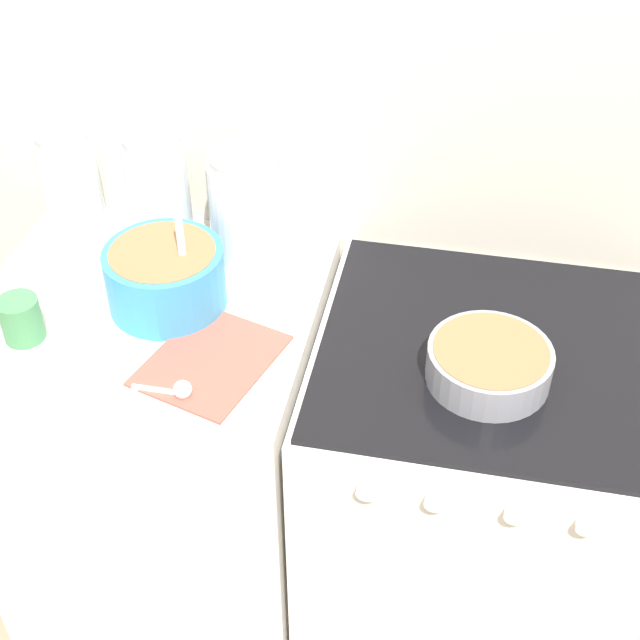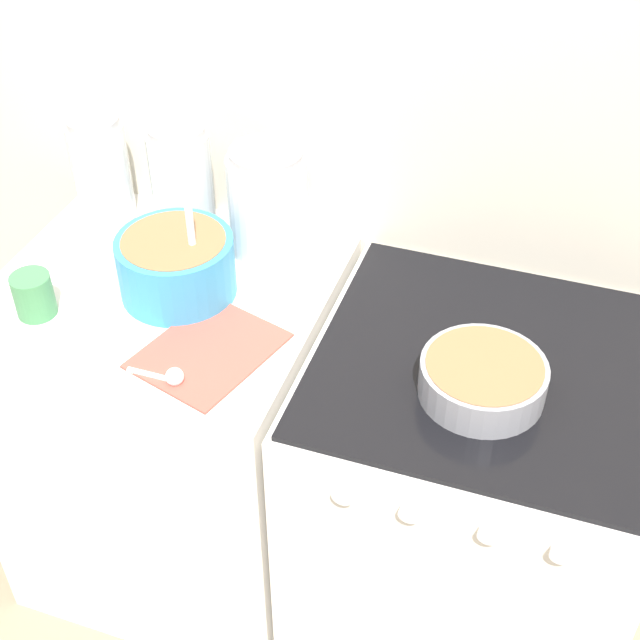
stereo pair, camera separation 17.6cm
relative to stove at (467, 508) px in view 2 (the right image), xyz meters
The scene contains 11 objects.
wall_back 0.91m from the stove, 135.66° to the left, with size 4.44×0.05×2.40m.
countertop_cabinet 0.73m from the stove, behind, with size 0.72×0.67×0.90m.
stove is the anchor object (origin of this frame).
mixing_bowl 0.86m from the stove, behind, with size 0.25×0.25×0.26m.
baking_pan 0.50m from the stove, 92.31° to the right, with size 0.24×0.24×0.07m.
storage_jar_left 1.14m from the stove, 166.95° to the left, with size 0.13×0.13×0.26m.
storage_jar_middle 0.97m from the stove, 163.56° to the left, with size 0.14×0.14×0.27m.
storage_jar_right 0.82m from the stove, 157.89° to the left, with size 0.18×0.18×0.25m.
tin_can 1.06m from the stove, behind, with size 0.08×0.08×0.09m.
recipe_page 0.72m from the stove, 164.63° to the right, with size 0.29×0.32×0.01m.
measuring_spoon 0.78m from the stove, 156.28° to the right, with size 0.12×0.04×0.04m.
Camera 2 is at (0.46, -0.99, 2.08)m, focal length 50.00 mm.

